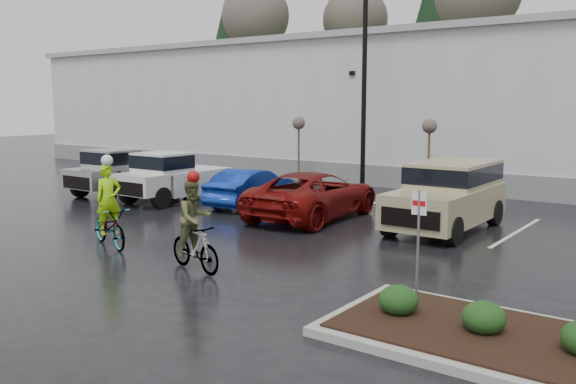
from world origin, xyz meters
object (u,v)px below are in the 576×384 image
Objects in this scene: lamppost at (365,57)px; pickup_silver at (129,171)px; sapling_west at (299,127)px; cyclist_olive at (195,235)px; sapling_mid at (429,130)px; fire_lane_sign at (418,231)px; car_blue at (251,187)px; suv_tan at (446,197)px; pickup_white at (180,176)px; car_red at (314,195)px; cyclist_hivis at (109,219)px.

lamppost is 10.95m from pickup_silver.
sapling_west is 1.38× the size of cyclist_olive.
sapling_mid is 13.92m from fire_lane_sign.
cyclist_olive reaches higher than fire_lane_sign.
fire_lane_sign reaches higher than pickup_silver.
pickup_silver reaches higher than car_blue.
suv_tan is at bearing -41.31° from lamppost.
fire_lane_sign reaches higher than pickup_white.
car_red is (-6.49, 6.13, -0.62)m from fire_lane_sign.
fire_lane_sign is at bearing -56.54° from lamppost.
pickup_silver is at bearing -0.12° from car_blue.
lamppost reaches higher than car_red.
car_blue is at bearing 6.78° from pickup_silver.
sapling_mid is at bearing -133.65° from car_blue.
suv_tan is 2.06× the size of cyclist_hivis.
lamppost is 1.81× the size of suv_tan.
car_red is at bearing -0.31° from pickup_white.
pickup_silver is 1.00× the size of pickup_white.
cyclist_olive is (1.42, -7.03, 0.06)m from car_red.
sapling_mid is 0.63× the size of suv_tan.
sapling_west is at bearing 38.12° from cyclist_olive.
lamppost is 14.78m from fire_lane_sign.
sapling_mid is 7.74m from car_blue.
suv_tan is (10.74, 0.68, 0.05)m from pickup_white.
sapling_west reaches higher than car_red.
fire_lane_sign is at bearing -47.33° from sapling_west.
car_red is at bearing -77.01° from lamppost.
lamppost is 13.29m from cyclist_hivis.
pickup_white is at bearing 49.55° from cyclist_hivis.
lamppost reaches higher than suv_tan.
cyclist_hivis is (-3.34, -13.31, -1.97)m from sapling_mid.
fire_lane_sign is (11.80, -12.80, -1.32)m from sapling_west.
lamppost reaches higher than pickup_white.
sapling_west is at bearing 132.67° from fire_lane_sign.
cyclist_hivis is 3.59m from cyclist_olive.
suv_tan is at bearing -31.72° from sapling_west.
sapling_mid reaches higher than fire_lane_sign.
sapling_west is 13.82m from cyclist_hivis.
lamppost is at bearing 24.09° from cyclist_olive.
fire_lane_sign is 0.39× the size of car_red.
pickup_silver is at bearing -121.21° from sapling_west.
lamppost is at bearing 123.46° from fire_lane_sign.
pickup_silver is 1.02× the size of suv_tan.
car_blue is 0.75× the size of car_red.
lamppost is 2.17× the size of car_blue.
sapling_west is 0.62× the size of pickup_silver.
pickup_silver is (-8.07, -5.71, -4.71)m from lamppost.
cyclist_olive is (6.73, -13.70, -1.88)m from sapling_west.
sapling_mid is at bearing 112.49° from fire_lane_sign.
fire_lane_sign is at bearing 138.20° from car_blue.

